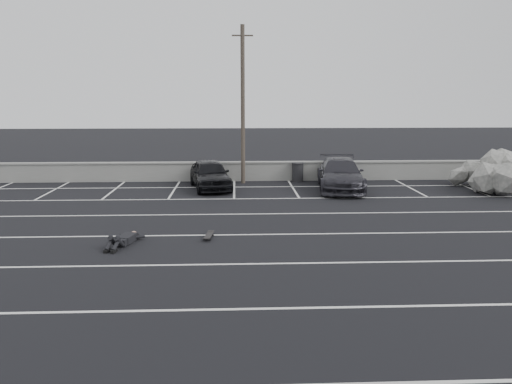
{
  "coord_description": "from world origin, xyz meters",
  "views": [
    {
      "loc": [
        1.07,
        -13.3,
        4.62
      ],
      "look_at": [
        1.85,
        5.45,
        1.0
      ],
      "focal_mm": 35.0,
      "sensor_mm": 36.0,
      "label": 1
    }
  ],
  "objects_px": {
    "riprap_pile": "(508,179)",
    "car_right": "(340,174)",
    "utility_pole": "(243,105)",
    "person": "(127,235)",
    "trash_bin": "(298,172)",
    "skateboard": "(209,236)",
    "car_left": "(210,174)"
  },
  "relations": [
    {
      "from": "riprap_pile",
      "to": "car_right",
      "type": "bearing_deg",
      "value": 175.4
    },
    {
      "from": "utility_pole",
      "to": "person",
      "type": "relative_size",
      "value": 3.29
    },
    {
      "from": "person",
      "to": "trash_bin",
      "type": "bearing_deg",
      "value": 73.11
    },
    {
      "from": "trash_bin",
      "to": "utility_pole",
      "type": "bearing_deg",
      "value": -172.39
    },
    {
      "from": "utility_pole",
      "to": "person",
      "type": "xyz_separation_m",
      "value": [
        -3.91,
        -10.92,
        -3.92
      ]
    },
    {
      "from": "car_right",
      "to": "person",
      "type": "relative_size",
      "value": 2.12
    },
    {
      "from": "trash_bin",
      "to": "person",
      "type": "relative_size",
      "value": 0.42
    },
    {
      "from": "car_right",
      "to": "person",
      "type": "xyz_separation_m",
      "value": [
        -8.74,
        -8.89,
        -0.53
      ]
    },
    {
      "from": "utility_pole",
      "to": "trash_bin",
      "type": "distance_m",
      "value": 4.72
    },
    {
      "from": "riprap_pile",
      "to": "skateboard",
      "type": "bearing_deg",
      "value": -151.39
    },
    {
      "from": "utility_pole",
      "to": "trash_bin",
      "type": "height_order",
      "value": "utility_pole"
    },
    {
      "from": "car_left",
      "to": "car_right",
      "type": "bearing_deg",
      "value": -15.87
    },
    {
      "from": "car_left",
      "to": "skateboard",
      "type": "xyz_separation_m",
      "value": [
        0.37,
        -9.0,
        -0.66
      ]
    },
    {
      "from": "person",
      "to": "skateboard",
      "type": "bearing_deg",
      "value": 22.76
    },
    {
      "from": "riprap_pile",
      "to": "person",
      "type": "bearing_deg",
      "value": -154.15
    },
    {
      "from": "car_left",
      "to": "person",
      "type": "bearing_deg",
      "value": -114.96
    },
    {
      "from": "riprap_pile",
      "to": "car_left",
      "type": "bearing_deg",
      "value": 175.56
    },
    {
      "from": "car_right",
      "to": "car_left",
      "type": "bearing_deg",
      "value": -177.2
    },
    {
      "from": "car_right",
      "to": "skateboard",
      "type": "height_order",
      "value": "car_right"
    },
    {
      "from": "trash_bin",
      "to": "skateboard",
      "type": "distance_m",
      "value": 11.77
    },
    {
      "from": "car_left",
      "to": "riprap_pile",
      "type": "height_order",
      "value": "riprap_pile"
    },
    {
      "from": "car_right",
      "to": "utility_pole",
      "type": "height_order",
      "value": "utility_pole"
    },
    {
      "from": "trash_bin",
      "to": "car_right",
      "type": "bearing_deg",
      "value": -52.88
    },
    {
      "from": "skateboard",
      "to": "utility_pole",
      "type": "bearing_deg",
      "value": 90.21
    },
    {
      "from": "trash_bin",
      "to": "riprap_pile",
      "type": "relative_size",
      "value": 0.16
    },
    {
      "from": "car_left",
      "to": "riprap_pile",
      "type": "distance_m",
      "value": 14.81
    },
    {
      "from": "car_left",
      "to": "riprap_pile",
      "type": "xyz_separation_m",
      "value": [
        14.76,
        -1.15,
        -0.16
      ]
    },
    {
      "from": "utility_pole",
      "to": "riprap_pile",
      "type": "xyz_separation_m",
      "value": [
        13.07,
        -2.69,
        -3.57
      ]
    },
    {
      "from": "car_left",
      "to": "car_right",
      "type": "distance_m",
      "value": 6.54
    },
    {
      "from": "car_left",
      "to": "trash_bin",
      "type": "relative_size",
      "value": 4.15
    },
    {
      "from": "car_right",
      "to": "utility_pole",
      "type": "bearing_deg",
      "value": 164.23
    },
    {
      "from": "skateboard",
      "to": "car_right",
      "type": "bearing_deg",
      "value": 61.49
    }
  ]
}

